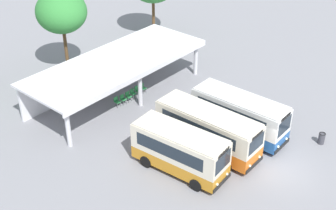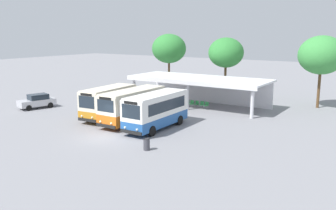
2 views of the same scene
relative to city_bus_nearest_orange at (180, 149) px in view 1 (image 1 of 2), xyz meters
name	(u,v)px [view 1 (image 1 of 2)]	position (x,y,z in m)	size (l,w,h in m)	color
ground_plane	(279,170)	(4.47, -5.27, -1.76)	(180.00, 180.00, 0.00)	gray
city_bus_nearest_orange	(180,149)	(0.00, 0.00, 0.00)	(2.78, 6.88, 3.18)	black
city_bus_second_in_row	(208,129)	(3.15, 0.00, 0.02)	(2.51, 8.02, 3.21)	black
city_bus_middle_cream	(239,114)	(6.31, -0.63, 0.02)	(2.50, 7.53, 3.22)	black
terminal_canopy	(111,65)	(4.52, 11.30, 0.94)	(16.50, 6.33, 3.40)	silver
waiting_chair_end_by_column	(117,101)	(3.09, 9.35, -1.24)	(0.46, 0.46, 0.86)	slate
waiting_chair_second_from_end	(123,98)	(3.72, 9.26, -1.24)	(0.46, 0.46, 0.86)	slate
waiting_chair_middle_seat	(128,96)	(4.35, 9.26, -1.24)	(0.46, 0.46, 0.86)	slate
waiting_chair_fourth_seat	(133,93)	(4.98, 9.32, -1.24)	(0.46, 0.46, 0.86)	slate
waiting_chair_fifth_seat	(137,90)	(5.61, 9.37, -1.24)	(0.46, 0.46, 0.86)	slate
waiting_chair_far_end_seat	(143,87)	(6.23, 9.31, -1.24)	(0.46, 0.46, 0.86)	slate
roadside_tree_behind_canopy	(61,12)	(4.66, 17.67, 4.20)	(4.64, 4.64, 7.95)	brown
litter_bin_apron	(322,138)	(9.26, -6.06, -1.30)	(0.49, 0.49, 0.90)	#3F3F47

